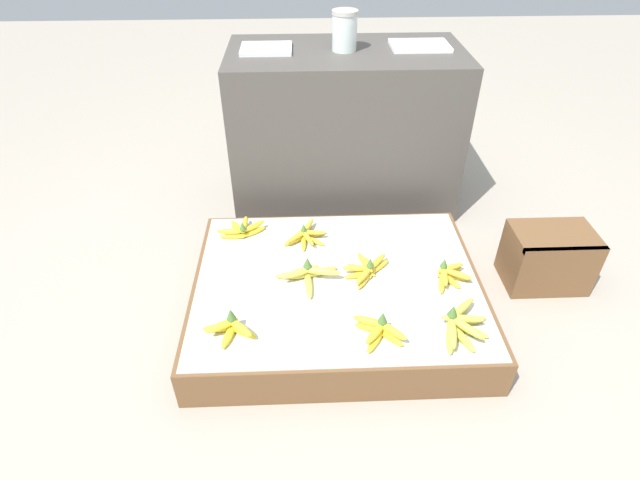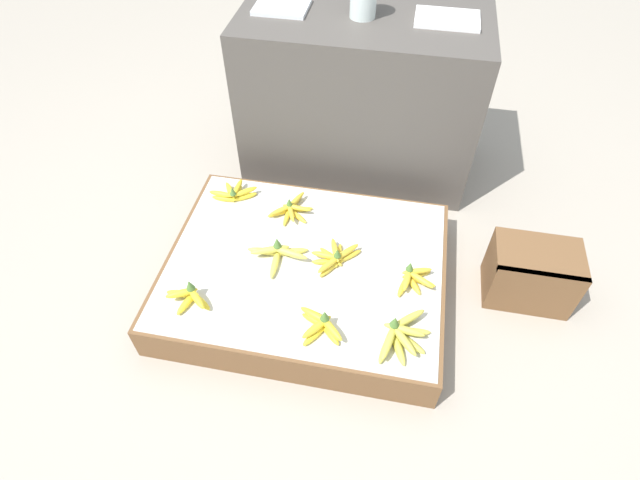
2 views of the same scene
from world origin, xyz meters
name	(u,v)px [view 2 (image 2 of 2)]	position (x,y,z in m)	size (l,w,h in m)	color
ground_plane	(306,286)	(0.00, 0.00, 0.00)	(10.00, 10.00, 0.00)	#A89E8E
display_platform	(306,274)	(0.00, 0.00, 0.09)	(1.17, 0.93, 0.17)	brown
back_vendor_table	(360,98)	(0.09, 0.91, 0.41)	(1.15, 0.59, 0.82)	#4C4742
wooden_crate	(531,274)	(0.95, 0.15, 0.14)	(0.35, 0.24, 0.27)	brown
banana_bunch_front_left	(189,296)	(-0.40, -0.28, 0.21)	(0.20, 0.13, 0.11)	yellow
banana_bunch_front_midright	(321,325)	(0.13, -0.31, 0.21)	(0.19, 0.16, 0.11)	yellow
banana_bunch_front_right	(401,335)	(0.42, -0.30, 0.20)	(0.19, 0.26, 0.11)	gold
banana_bunch_middle_midleft	(278,253)	(-0.12, 0.00, 0.20)	(0.27, 0.19, 0.11)	#DBCC4C
banana_bunch_middle_midright	(335,257)	(0.12, 0.03, 0.20)	(0.21, 0.21, 0.09)	gold
banana_bunch_middle_right	(414,278)	(0.45, -0.02, 0.20)	(0.16, 0.17, 0.09)	gold
banana_bunch_back_left	(234,193)	(-0.41, 0.32, 0.20)	(0.22, 0.14, 0.09)	yellow
banana_bunch_back_midleft	(291,209)	(-0.12, 0.27, 0.20)	(0.20, 0.21, 0.08)	gold
foam_tray_white	(447,19)	(0.45, 0.93, 0.83)	(0.28, 0.20, 0.02)	white
foam_tray_dark	(282,7)	(-0.29, 0.91, 0.83)	(0.24, 0.20, 0.02)	white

